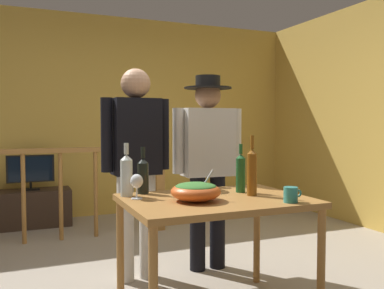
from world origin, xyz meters
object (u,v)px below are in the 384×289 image
object	(u,v)px
person_standing_left	(136,157)
person_standing_right	(208,155)
tv_console	(31,208)
salad_bowl	(196,191)
wine_bottle_clear	(126,174)
wine_bottle_dark	(143,175)
serving_table	(216,210)
flat_screen_tv	(31,170)
wine_bottle_green	(241,172)
wine_glass	(137,182)
wine_bottle_amber	(252,171)
mug_teal	(291,195)
stair_railing	(65,182)

from	to	relation	value
person_standing_left	person_standing_right	world-z (taller)	person_standing_left
tv_console	salad_bowl	world-z (taller)	salad_bowl
person_standing_left	person_standing_right	size ratio (longest dim) A/B	1.02
wine_bottle_clear	wine_bottle_dark	size ratio (longest dim) A/B	1.10
serving_table	salad_bowl	distance (m)	0.22
tv_console	flat_screen_tv	size ratio (longest dim) A/B	1.70
wine_bottle_green	person_standing_right	distance (m)	0.66
wine_bottle_clear	person_standing_right	world-z (taller)	person_standing_right
salad_bowl	person_standing_right	distance (m)	0.96
person_standing_left	wine_glass	bearing A→B (deg)	72.33
flat_screen_tv	wine_bottle_dark	distance (m)	2.63
flat_screen_tv	person_standing_left	size ratio (longest dim) A/B	0.32
flat_screen_tv	wine_bottle_amber	bearing A→B (deg)	-66.14
person_standing_left	wine_bottle_dark	bearing A→B (deg)	77.80
flat_screen_tv	person_standing_right	distance (m)	2.49
mug_teal	person_standing_right	world-z (taller)	person_standing_right
stair_railing	flat_screen_tv	distance (m)	0.78
mug_teal	person_standing_right	xyz separation A→B (m)	(-0.04, 1.09, 0.16)
serving_table	wine_bottle_green	size ratio (longest dim) A/B	3.44
stair_railing	mug_teal	xyz separation A→B (m)	(1.06, -2.47, 0.19)
stair_railing	wine_glass	distance (m)	2.04
person_standing_left	person_standing_right	xyz separation A→B (m)	(0.61, -0.00, -0.00)
tv_console	wine_bottle_amber	world-z (taller)	wine_bottle_amber
tv_console	person_standing_right	xyz separation A→B (m)	(1.33, -2.12, 0.75)
wine_glass	tv_console	bearing A→B (deg)	101.23
wine_bottle_clear	person_standing_right	size ratio (longest dim) A/B	0.21
tv_console	wine_glass	bearing A→B (deg)	-78.77
salad_bowl	person_standing_left	size ratio (longest dim) A/B	0.19
flat_screen_tv	wine_glass	distance (m)	2.78
salad_bowl	person_standing_right	size ratio (longest dim) A/B	0.19
wine_glass	wine_bottle_green	size ratio (longest dim) A/B	0.47
serving_table	stair_railing	bearing A→B (deg)	108.09
stair_railing	wine_bottle_green	size ratio (longest dim) A/B	8.98
wine_bottle_dark	mug_teal	distance (m)	0.98
stair_railing	person_standing_right	distance (m)	1.75
stair_railing	serving_table	world-z (taller)	stair_railing
tv_console	mug_teal	distance (m)	3.54
flat_screen_tv	person_standing_left	world-z (taller)	person_standing_left
serving_table	wine_glass	size ratio (longest dim) A/B	7.28
wine_bottle_dark	wine_bottle_amber	bearing A→B (deg)	-28.50
wine_bottle_clear	serving_table	bearing A→B (deg)	-29.02
flat_screen_tv	salad_bowl	xyz separation A→B (m)	(0.86, -2.92, 0.14)
serving_table	person_standing_left	distance (m)	0.89
wine_bottle_clear	tv_console	bearing A→B (deg)	101.06
tv_console	wine_bottle_clear	distance (m)	2.76
salad_bowl	wine_bottle_clear	world-z (taller)	wine_bottle_clear
wine_bottle_clear	person_standing_left	distance (m)	0.54
tv_console	wine_glass	world-z (taller)	wine_glass
wine_glass	wine_bottle_amber	world-z (taller)	wine_bottle_amber
person_standing_right	serving_table	bearing A→B (deg)	71.38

